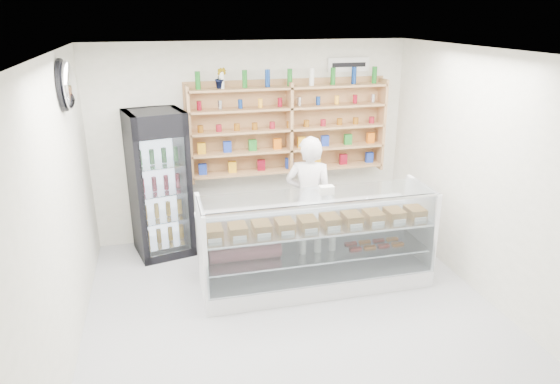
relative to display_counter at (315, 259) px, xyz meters
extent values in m
plane|color=#A09FA4|center=(-0.41, -0.77, -0.34)|extent=(5.00, 5.00, 0.00)
plane|color=white|center=(-0.41, -0.77, 2.46)|extent=(5.00, 5.00, 0.00)
plane|color=white|center=(-0.41, 1.73, 1.06)|extent=(4.50, 0.00, 4.50)
plane|color=white|center=(-0.41, -3.27, 1.06)|extent=(4.50, 0.00, 4.50)
plane|color=white|center=(-2.66, -0.77, 1.06)|extent=(0.00, 5.00, 5.00)
plane|color=white|center=(1.84, -0.77, 1.06)|extent=(0.00, 5.00, 5.00)
cube|color=white|center=(0.00, -0.01, -0.22)|extent=(2.75, 0.78, 0.23)
cube|color=white|center=(0.00, 0.35, 0.18)|extent=(2.75, 0.05, 0.58)
cube|color=silver|center=(0.00, -0.01, 0.13)|extent=(2.64, 0.69, 0.02)
cube|color=silver|center=(0.00, -0.01, 0.47)|extent=(2.69, 0.72, 0.02)
cube|color=silver|center=(0.00, -0.39, 0.37)|extent=(2.69, 0.11, 0.96)
cube|color=silver|center=(0.00, -0.06, 0.85)|extent=(2.69, 0.55, 0.01)
imported|color=silver|center=(0.12, 0.69, 0.51)|extent=(0.73, 0.62, 1.70)
cube|color=black|center=(-1.76, 1.37, 0.65)|extent=(0.85, 0.84, 1.98)
cube|color=#3A053D|center=(-1.84, 1.06, 1.49)|extent=(0.69, 0.19, 0.28)
cube|color=silver|center=(-1.84, 1.04, 0.56)|extent=(0.58, 0.15, 1.56)
cube|color=#AB7C50|center=(-1.31, 1.57, 1.25)|extent=(0.04, 0.28, 1.33)
cube|color=#AB7C50|center=(0.09, 1.57, 1.25)|extent=(0.04, 0.28, 1.33)
cube|color=#AB7C50|center=(1.49, 1.57, 1.25)|extent=(0.04, 0.28, 1.33)
cube|color=#AB7C50|center=(0.09, 1.57, 0.66)|extent=(2.80, 0.28, 0.03)
cube|color=#AB7C50|center=(0.09, 1.57, 0.96)|extent=(2.80, 0.28, 0.03)
cube|color=#AB7C50|center=(0.09, 1.57, 1.26)|extent=(2.80, 0.28, 0.03)
cube|color=#AB7C50|center=(0.09, 1.57, 1.56)|extent=(2.80, 0.28, 0.03)
cube|color=#AB7C50|center=(0.09, 1.57, 1.84)|extent=(2.80, 0.28, 0.03)
imported|color=#1E6626|center=(-0.86, 1.57, 2.00)|extent=(0.19, 0.17, 0.28)
ellipsoid|color=silver|center=(-2.58, 0.43, 2.11)|extent=(0.15, 0.50, 0.50)
cube|color=white|center=(0.99, 1.70, 2.11)|extent=(0.62, 0.03, 0.20)
camera|label=1|loc=(-1.72, -5.13, 2.82)|focal=32.00mm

